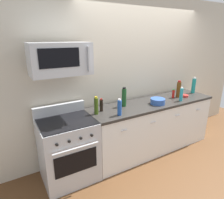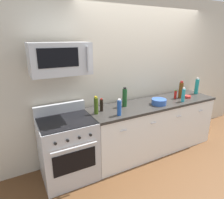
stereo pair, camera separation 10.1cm
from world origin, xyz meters
The scene contains 15 objects.
ground_plane centered at (0.00, 0.00, 0.00)m, with size 6.59×6.59×0.00m, color brown.
back_wall centered at (0.00, 0.41, 1.35)m, with size 5.49×0.10×2.70m, color beige.
counter_unit centered at (0.00, 0.00, 0.46)m, with size 2.40×0.66×0.92m.
range_oven centered at (-1.57, 0.00, 0.47)m, with size 0.76×0.69×1.07m.
microwave centered at (-1.57, 0.05, 1.75)m, with size 0.74×0.44×0.40m.
bottle_dish_soap centered at (0.46, -0.20, 1.04)m, with size 0.06×0.06×0.25m.
bottle_sparkling_teal centered at (1.09, 0.04, 1.07)m, with size 0.07×0.07×0.32m.
bottle_soda_blue centered at (-0.84, -0.20, 1.04)m, with size 0.06×0.06×0.25m.
bottle_hot_sauce_red centered at (0.49, 0.01, 1.00)m, with size 0.05×0.05×0.16m.
bottle_soy_sauce_dark centered at (-0.99, 0.08, 1.02)m, with size 0.05×0.05×0.20m.
bottle_olive_oil centered at (-1.11, 0.01, 1.05)m, with size 0.06×0.06×0.27m.
bottle_wine_amber centered at (0.60, -0.01, 1.07)m, with size 0.08×0.08×0.32m.
bottle_wine_green centered at (-0.57, 0.09, 1.07)m, with size 0.08×0.08×0.32m.
bowl_blue_mixing centered at (-0.01, -0.11, 0.97)m, with size 0.25×0.25×0.09m.
bowl_red_small centered at (0.72, -0.07, 0.94)m, with size 0.12×0.12×0.04m.
Camera 2 is at (-2.18, -2.47, 2.02)m, focal length 31.26 mm.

